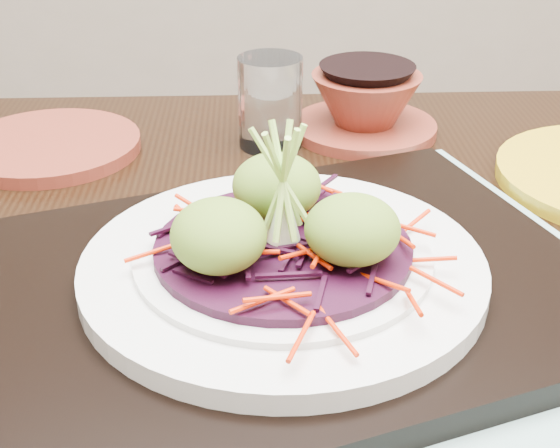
{
  "coord_description": "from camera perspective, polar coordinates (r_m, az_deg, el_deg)",
  "views": [
    {
      "loc": [
        -0.12,
        -0.5,
        1.04
      ],
      "look_at": [
        -0.08,
        -0.07,
        0.8
      ],
      "focal_mm": 50.0,
      "sensor_mm": 36.0,
      "label": 1
    }
  ],
  "objects": [
    {
      "name": "white_plate",
      "position": [
        0.49,
        0.21,
        -3.05
      ],
      "size": [
        0.26,
        0.26,
        0.02
      ],
      "color": "silver",
      "rests_on": "serving_tray"
    },
    {
      "name": "scallion_garnish",
      "position": [
        0.47,
        0.22,
        2.73
      ],
      "size": [
        0.06,
        0.06,
        0.09
      ],
      "primitive_type": null,
      "color": "#A1D153",
      "rests_on": "cabbage_bed"
    },
    {
      "name": "cabbage_bed",
      "position": [
        0.49,
        0.21,
        -1.76
      ],
      "size": [
        0.16,
        0.16,
        0.01
      ],
      "primitive_type": "cylinder",
      "color": "black",
      "rests_on": "white_plate"
    },
    {
      "name": "water_glass",
      "position": [
        0.73,
        -0.72,
        8.88
      ],
      "size": [
        0.08,
        0.08,
        0.09
      ],
      "primitive_type": "cylinder",
      "rotation": [
        0.0,
        0.0,
        -0.35
      ],
      "color": "white",
      "rests_on": "dining_table"
    },
    {
      "name": "guacamole_scoops",
      "position": [
        0.48,
        0.22,
        0.57
      ],
      "size": [
        0.14,
        0.12,
        0.04
      ],
      "color": "olive",
      "rests_on": "cabbage_bed"
    },
    {
      "name": "terracotta_side_plate",
      "position": [
        0.76,
        -16.49,
        5.52
      ],
      "size": [
        0.19,
        0.19,
        0.01
      ],
      "primitive_type": "cylinder",
      "rotation": [
        0.0,
        0.0,
        -0.13
      ],
      "color": "maroon",
      "rests_on": "dining_table"
    },
    {
      "name": "placemat",
      "position": [
        0.51,
        0.2,
        -5.75
      ],
      "size": [
        0.53,
        0.47,
        0.0
      ],
      "primitive_type": "cube",
      "rotation": [
        0.0,
        0.0,
        0.28
      ],
      "color": "#87AFA7",
      "rests_on": "dining_table"
    },
    {
      "name": "serving_tray",
      "position": [
        0.5,
        0.21,
        -4.74
      ],
      "size": [
        0.46,
        0.39,
        0.02
      ],
      "primitive_type": "cube",
      "rotation": [
        0.0,
        0.0,
        0.28
      ],
      "color": "black",
      "rests_on": "placemat"
    },
    {
      "name": "dining_table",
      "position": [
        0.58,
        0.01,
        -13.27
      ],
      "size": [
        1.23,
        0.85,
        0.75
      ],
      "rotation": [
        0.0,
        0.0,
        -0.05
      ],
      "color": "black",
      "rests_on": "ground"
    },
    {
      "name": "carrot_julienne",
      "position": [
        0.48,
        0.21,
        -0.95
      ],
      "size": [
        0.2,
        0.2,
        0.01
      ],
      "primitive_type": null,
      "color": "red",
      "rests_on": "cabbage_bed"
    },
    {
      "name": "terracotta_bowl_set",
      "position": [
        0.77,
        6.25,
        8.5
      ],
      "size": [
        0.16,
        0.16,
        0.06
      ],
      "rotation": [
        0.0,
        0.0,
        -0.13
      ],
      "color": "maroon",
      "rests_on": "dining_table"
    }
  ]
}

